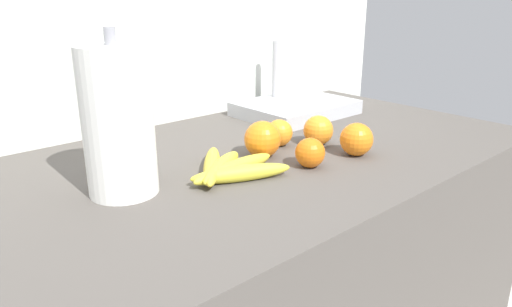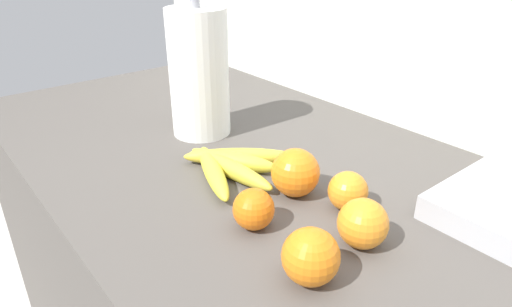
{
  "view_description": "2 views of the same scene",
  "coord_description": "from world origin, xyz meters",
  "px_view_note": "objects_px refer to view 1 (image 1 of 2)",
  "views": [
    {
      "loc": [
        -0.6,
        -0.78,
        1.27
      ],
      "look_at": [
        0.02,
        -0.08,
        0.95
      ],
      "focal_mm": 33.41,
      "sensor_mm": 36.0,
      "label": 1
    },
    {
      "loc": [
        0.57,
        -0.5,
        1.32
      ],
      "look_at": [
        0.07,
        -0.1,
        1.01
      ],
      "focal_mm": 31.48,
      "sensor_mm": 36.0,
      "label": 2
    }
  ],
  "objects_px": {
    "paper_towel_roll": "(118,122)",
    "orange_right": "(279,133)",
    "banana_bunch": "(227,168)",
    "sink_basin": "(295,107)",
    "orange_back_left": "(318,130)",
    "orange_back_right": "(310,153)",
    "orange_center": "(263,139)",
    "orange_front": "(357,139)"
  },
  "relations": [
    {
      "from": "orange_right",
      "to": "orange_back_left",
      "type": "bearing_deg",
      "value": -37.22
    },
    {
      "from": "sink_basin",
      "to": "orange_back_left",
      "type": "bearing_deg",
      "value": -125.26
    },
    {
      "from": "banana_bunch",
      "to": "sink_basin",
      "type": "relative_size",
      "value": 0.68
    },
    {
      "from": "orange_center",
      "to": "orange_right",
      "type": "bearing_deg",
      "value": 21.74
    },
    {
      "from": "orange_center",
      "to": "orange_right",
      "type": "xyz_separation_m",
      "value": [
        0.09,
        0.03,
        -0.01
      ]
    },
    {
      "from": "orange_back_right",
      "to": "orange_right",
      "type": "distance_m",
      "value": 0.16
    },
    {
      "from": "banana_bunch",
      "to": "orange_center",
      "type": "height_order",
      "value": "orange_center"
    },
    {
      "from": "banana_bunch",
      "to": "orange_right",
      "type": "relative_size",
      "value": 3.46
    },
    {
      "from": "orange_back_right",
      "to": "orange_center",
      "type": "bearing_deg",
      "value": 105.18
    },
    {
      "from": "orange_front",
      "to": "sink_basin",
      "type": "distance_m",
      "value": 0.4
    },
    {
      "from": "orange_center",
      "to": "orange_front",
      "type": "xyz_separation_m",
      "value": [
        0.17,
        -0.13,
        -0.0
      ]
    },
    {
      "from": "banana_bunch",
      "to": "orange_back_left",
      "type": "bearing_deg",
      "value": 3.49
    },
    {
      "from": "banana_bunch",
      "to": "orange_back_right",
      "type": "bearing_deg",
      "value": -24.18
    },
    {
      "from": "orange_back_right",
      "to": "banana_bunch",
      "type": "bearing_deg",
      "value": 155.82
    },
    {
      "from": "orange_front",
      "to": "orange_back_right",
      "type": "bearing_deg",
      "value": 172.74
    },
    {
      "from": "orange_back_right",
      "to": "orange_center",
      "type": "height_order",
      "value": "orange_center"
    },
    {
      "from": "orange_center",
      "to": "orange_back_left",
      "type": "bearing_deg",
      "value": -8.13
    },
    {
      "from": "orange_center",
      "to": "orange_back_right",
      "type": "bearing_deg",
      "value": -74.82
    },
    {
      "from": "orange_back_right",
      "to": "sink_basin",
      "type": "distance_m",
      "value": 0.46
    },
    {
      "from": "orange_front",
      "to": "banana_bunch",
      "type": "bearing_deg",
      "value": 163.1
    },
    {
      "from": "orange_back_right",
      "to": "paper_towel_roll",
      "type": "xyz_separation_m",
      "value": [
        -0.36,
        0.14,
        0.1
      ]
    },
    {
      "from": "orange_back_left",
      "to": "orange_front",
      "type": "distance_m",
      "value": 0.11
    },
    {
      "from": "orange_right",
      "to": "orange_center",
      "type": "bearing_deg",
      "value": -158.26
    },
    {
      "from": "orange_back_right",
      "to": "orange_right",
      "type": "relative_size",
      "value": 0.99
    },
    {
      "from": "orange_back_right",
      "to": "orange_back_left",
      "type": "bearing_deg",
      "value": 35.29
    },
    {
      "from": "orange_center",
      "to": "paper_towel_roll",
      "type": "bearing_deg",
      "value": 175.9
    },
    {
      "from": "orange_back_left",
      "to": "paper_towel_roll",
      "type": "bearing_deg",
      "value": 174.56
    },
    {
      "from": "orange_back_right",
      "to": "paper_towel_roll",
      "type": "height_order",
      "value": "paper_towel_roll"
    },
    {
      "from": "paper_towel_roll",
      "to": "orange_right",
      "type": "bearing_deg",
      "value": 1.51
    },
    {
      "from": "orange_back_left",
      "to": "orange_right",
      "type": "height_order",
      "value": "orange_back_left"
    },
    {
      "from": "orange_front",
      "to": "orange_center",
      "type": "bearing_deg",
      "value": 141.6
    },
    {
      "from": "orange_back_right",
      "to": "paper_towel_roll",
      "type": "distance_m",
      "value": 0.4
    },
    {
      "from": "banana_bunch",
      "to": "sink_basin",
      "type": "xyz_separation_m",
      "value": [
        0.47,
        0.27,
        0.01
      ]
    },
    {
      "from": "orange_center",
      "to": "sink_basin",
      "type": "xyz_separation_m",
      "value": [
        0.34,
        0.23,
        -0.02
      ]
    },
    {
      "from": "banana_bunch",
      "to": "sink_basin",
      "type": "bearing_deg",
      "value": 29.36
    },
    {
      "from": "orange_back_left",
      "to": "orange_front",
      "type": "relative_size",
      "value": 0.96
    },
    {
      "from": "paper_towel_roll",
      "to": "orange_back_left",
      "type": "bearing_deg",
      "value": -5.44
    },
    {
      "from": "orange_back_right",
      "to": "orange_front",
      "type": "bearing_deg",
      "value": -7.26
    },
    {
      "from": "orange_back_left",
      "to": "orange_back_right",
      "type": "relative_size",
      "value": 1.14
    },
    {
      "from": "orange_center",
      "to": "paper_towel_roll",
      "type": "relative_size",
      "value": 0.28
    },
    {
      "from": "banana_bunch",
      "to": "paper_towel_roll",
      "type": "bearing_deg",
      "value": 161.5
    },
    {
      "from": "orange_back_left",
      "to": "sink_basin",
      "type": "relative_size",
      "value": 0.22
    }
  ]
}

